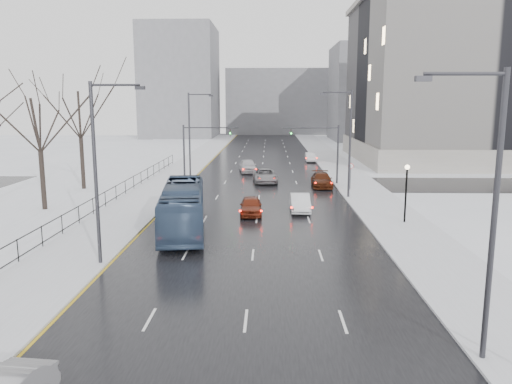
# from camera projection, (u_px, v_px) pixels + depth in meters

# --- Properties ---
(road) EXTENTS (16.00, 150.00, 0.04)m
(road) POSITION_uv_depth(u_px,v_px,m) (262.00, 170.00, 66.81)
(road) COLOR black
(road) RESTS_ON ground
(cross_road) EXTENTS (130.00, 10.00, 0.04)m
(cross_road) POSITION_uv_depth(u_px,v_px,m) (261.00, 184.00, 55.00)
(cross_road) COLOR black
(cross_road) RESTS_ON ground
(sidewalk_left) EXTENTS (5.00, 150.00, 0.16)m
(sidewalk_left) POSITION_uv_depth(u_px,v_px,m) (184.00, 169.00, 67.07)
(sidewalk_left) COLOR silver
(sidewalk_left) RESTS_ON ground
(sidewalk_right) EXTENTS (5.00, 150.00, 0.16)m
(sidewalk_right) POSITION_uv_depth(u_px,v_px,m) (341.00, 169.00, 66.53)
(sidewalk_right) COLOR silver
(sidewalk_right) RESTS_ON ground
(park_strip) EXTENTS (14.00, 150.00, 0.12)m
(park_strip) POSITION_uv_depth(u_px,v_px,m) (114.00, 169.00, 67.32)
(park_strip) COLOR white
(park_strip) RESTS_ON ground
(tree_park_d) EXTENTS (8.75, 8.75, 12.50)m
(tree_park_d) POSITION_uv_depth(u_px,v_px,m) (45.00, 210.00, 41.70)
(tree_park_d) COLOR black
(tree_park_d) RESTS_ON ground
(tree_park_e) EXTENTS (9.45, 9.45, 13.50)m
(tree_park_e) POSITION_uv_depth(u_px,v_px,m) (84.00, 190.00, 51.55)
(tree_park_e) COLOR black
(tree_park_e) RESTS_ON ground
(iron_fence) EXTENTS (0.06, 70.00, 1.30)m
(iron_fence) POSITION_uv_depth(u_px,v_px,m) (84.00, 210.00, 37.48)
(iron_fence) COLOR black
(iron_fence) RESTS_ON sidewalk_left
(streetlight_r_near) EXTENTS (2.95, 0.25, 10.00)m
(streetlight_r_near) POSITION_uv_depth(u_px,v_px,m) (488.00, 204.00, 16.42)
(streetlight_r_near) COLOR #2D2D33
(streetlight_r_near) RESTS_ON ground
(streetlight_r_mid) EXTENTS (2.95, 0.25, 10.00)m
(streetlight_r_mid) POSITION_uv_depth(u_px,v_px,m) (348.00, 139.00, 45.93)
(streetlight_r_mid) COLOR #2D2D33
(streetlight_r_mid) RESTS_ON ground
(streetlight_l_near) EXTENTS (2.95, 0.25, 10.00)m
(streetlight_l_near) POSITION_uv_depth(u_px,v_px,m) (99.00, 165.00, 26.68)
(streetlight_l_near) COLOR #2D2D33
(streetlight_l_near) RESTS_ON ground
(streetlight_l_far) EXTENTS (2.95, 0.25, 10.00)m
(streetlight_l_far) POSITION_uv_depth(u_px,v_px,m) (191.00, 131.00, 58.16)
(streetlight_l_far) COLOR #2D2D33
(streetlight_l_far) RESTS_ON ground
(lamppost_r_mid) EXTENTS (0.36, 0.36, 4.28)m
(lamppost_r_mid) POSITION_uv_depth(u_px,v_px,m) (406.00, 185.00, 36.49)
(lamppost_r_mid) COLOR black
(lamppost_r_mid) RESTS_ON sidewalk_right
(mast_signal_right) EXTENTS (6.10, 0.33, 6.50)m
(mast_signal_right) POSITION_uv_depth(u_px,v_px,m) (328.00, 147.00, 54.09)
(mast_signal_right) COLOR #2D2D33
(mast_signal_right) RESTS_ON ground
(mast_signal_left) EXTENTS (6.10, 0.33, 6.50)m
(mast_signal_left) POSITION_uv_depth(u_px,v_px,m) (194.00, 147.00, 54.47)
(mast_signal_left) COLOR #2D2D33
(mast_signal_left) RESTS_ON ground
(no_uturn_sign) EXTENTS (0.60, 0.06, 2.70)m
(no_uturn_sign) POSITION_uv_depth(u_px,v_px,m) (351.00, 169.00, 50.43)
(no_uturn_sign) COLOR #2D2D33
(no_uturn_sign) RESTS_ON sidewalk_right
(civic_building) EXTENTS (41.00, 31.00, 24.80)m
(civic_building) POSITION_uv_depth(u_px,v_px,m) (493.00, 87.00, 75.72)
(civic_building) COLOR gray
(civic_building) RESTS_ON ground
(bldg_far_right) EXTENTS (24.00, 20.00, 22.00)m
(bldg_far_right) POSITION_uv_depth(u_px,v_px,m) (383.00, 93.00, 118.24)
(bldg_far_right) COLOR slate
(bldg_far_right) RESTS_ON ground
(bldg_far_left) EXTENTS (18.00, 22.00, 28.00)m
(bldg_far_left) POSITION_uv_depth(u_px,v_px,m) (181.00, 82.00, 128.85)
(bldg_far_left) COLOR slate
(bldg_far_left) RESTS_ON ground
(bldg_far_center) EXTENTS (30.00, 18.00, 18.00)m
(bldg_far_center) POSITION_uv_depth(u_px,v_px,m) (280.00, 102.00, 143.81)
(bldg_far_center) COLOR slate
(bldg_far_center) RESTS_ON ground
(bus) EXTENTS (4.32, 12.14, 3.31)m
(bus) POSITION_uv_depth(u_px,v_px,m) (183.00, 208.00, 34.66)
(bus) COLOR #334663
(bus) RESTS_ON road
(sedan_center_near) EXTENTS (1.84, 4.30, 1.45)m
(sedan_center_near) POSITION_uv_depth(u_px,v_px,m) (251.00, 206.00, 39.82)
(sedan_center_near) COLOR maroon
(sedan_center_near) RESTS_ON road
(sedan_right_near) EXTENTS (1.57, 4.45, 1.46)m
(sedan_right_near) POSITION_uv_depth(u_px,v_px,m) (300.00, 203.00, 41.03)
(sedan_right_near) COLOR silver
(sedan_right_near) RESTS_ON road
(sedan_right_cross) EXTENTS (3.03, 5.72, 1.53)m
(sedan_right_cross) POSITION_uv_depth(u_px,v_px,m) (265.00, 176.00, 55.93)
(sedan_right_cross) COLOR gray
(sedan_right_cross) RESTS_ON road
(sedan_right_far) EXTENTS (2.17, 5.18, 1.49)m
(sedan_right_far) POSITION_uv_depth(u_px,v_px,m) (322.00, 180.00, 52.94)
(sedan_right_far) COLOR #441B0B
(sedan_right_far) RESTS_ON road
(sedan_center_far) EXTENTS (2.68, 5.28, 1.72)m
(sedan_center_far) POSITION_uv_depth(u_px,v_px,m) (248.00, 166.00, 63.79)
(sedan_center_far) COLOR #BAB7BD
(sedan_center_far) RESTS_ON road
(sedan_right_distant) EXTENTS (1.46, 4.17, 1.37)m
(sedan_right_distant) POSITION_uv_depth(u_px,v_px,m) (310.00, 157.00, 75.44)
(sedan_right_distant) COLOR silver
(sedan_right_distant) RESTS_ON road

